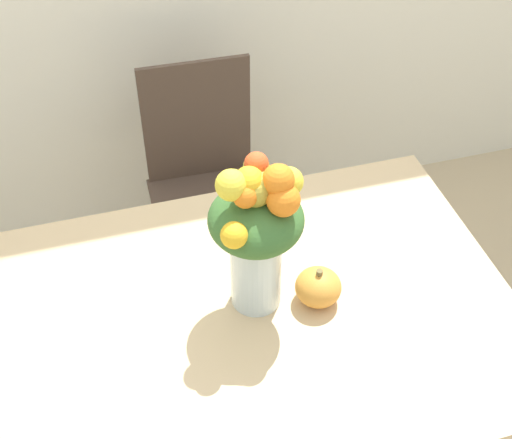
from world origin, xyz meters
TOP-DOWN VIEW (x-y plane):
  - dining_table at (0.00, 0.00)m, footprint 1.38×1.00m
  - flower_vase at (0.02, 0.05)m, footprint 0.24×0.24m
  - pumpkin at (0.17, 0.00)m, footprint 0.12×0.12m
  - dining_chair_near_window at (0.06, 0.85)m, footprint 0.43×0.43m

SIDE VIEW (x-z plane):
  - dining_chair_near_window at x=0.06m, z-range 0.01..0.94m
  - dining_table at x=0.00m, z-range 0.29..1.04m
  - pumpkin at x=0.17m, z-range 0.74..0.86m
  - flower_vase at x=0.02m, z-range 0.77..1.23m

